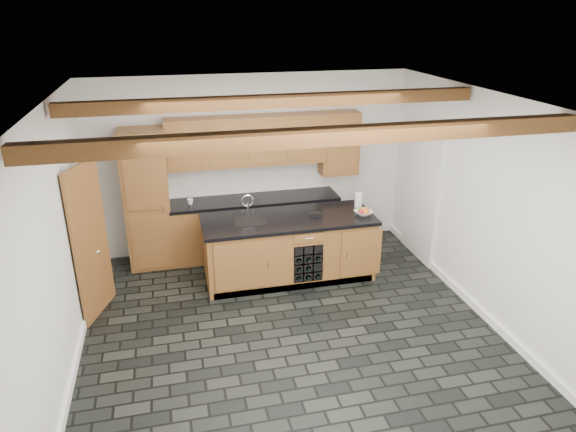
% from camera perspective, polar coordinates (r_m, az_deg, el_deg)
% --- Properties ---
extents(ground, '(5.00, 5.00, 0.00)m').
position_cam_1_polar(ground, '(6.56, 0.12, -12.23)').
color(ground, black).
rests_on(ground, ground).
extents(room_shell, '(5.01, 5.00, 5.00)m').
position_cam_1_polar(room_shell, '(6.30, -1.75, 1.92)').
color(room_shell, white).
rests_on(room_shell, ground).
extents(back_cabinetry, '(3.65, 0.62, 2.20)m').
position_cam_1_polar(back_cabinetry, '(8.02, -6.24, 2.20)').
color(back_cabinetry, brown).
rests_on(back_cabinetry, ground).
extents(island, '(2.48, 0.96, 0.93)m').
position_cam_1_polar(island, '(7.47, 0.10, -3.53)').
color(island, brown).
rests_on(island, ground).
extents(faucet, '(0.45, 0.40, 0.34)m').
position_cam_1_polar(faucet, '(7.21, -4.29, -0.22)').
color(faucet, black).
rests_on(faucet, island).
extents(kitchen_scale, '(0.18, 0.13, 0.05)m').
position_cam_1_polar(kitchen_scale, '(7.36, 3.20, 0.19)').
color(kitchen_scale, black).
rests_on(kitchen_scale, island).
extents(fruit_bowl, '(0.28, 0.28, 0.06)m').
position_cam_1_polar(fruit_bowl, '(7.46, 8.37, 0.36)').
color(fruit_bowl, silver).
rests_on(fruit_bowl, island).
extents(fruit_cluster, '(0.16, 0.17, 0.07)m').
position_cam_1_polar(fruit_cluster, '(7.45, 8.38, 0.59)').
color(fruit_cluster, red).
rests_on(fruit_cluster, fruit_bowl).
extents(paper_towel, '(0.11, 0.11, 0.22)m').
position_cam_1_polar(paper_towel, '(7.72, 7.84, 1.78)').
color(paper_towel, white).
rests_on(paper_towel, island).
extents(mug, '(0.11, 0.11, 0.09)m').
position_cam_1_polar(mug, '(7.91, -10.81, 1.58)').
color(mug, white).
rests_on(mug, back_cabinetry).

